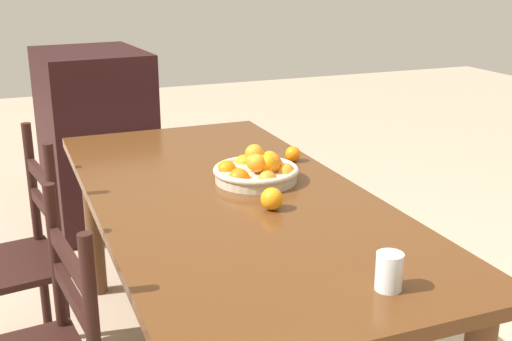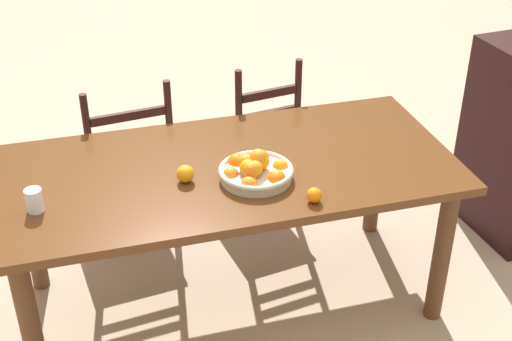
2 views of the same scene
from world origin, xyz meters
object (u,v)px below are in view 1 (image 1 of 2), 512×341
(cabinet, at_px, (96,139))
(orange_loose_1, at_px, (293,154))
(orange_loose_0, at_px, (272,199))
(chair_by_cabinet, at_px, (14,267))
(drinking_glass, at_px, (389,272))
(fruit_bowl, at_px, (257,170))
(dining_table, at_px, (229,219))

(cabinet, bearing_deg, orange_loose_1, -164.28)
(orange_loose_1, bearing_deg, orange_loose_0, 147.85)
(chair_by_cabinet, xyz_separation_m, cabinet, (1.45, -0.52, 0.07))
(cabinet, bearing_deg, drinking_glass, -177.26)
(orange_loose_1, distance_m, drinking_glass, 1.08)
(fruit_bowl, xyz_separation_m, orange_loose_1, (0.18, -0.23, -0.01))
(orange_loose_0, bearing_deg, fruit_bowl, -12.27)
(chair_by_cabinet, distance_m, fruit_bowl, 0.96)
(fruit_bowl, distance_m, orange_loose_1, 0.29)
(dining_table, bearing_deg, drinking_glass, -170.75)
(dining_table, xyz_separation_m, chair_by_cabinet, (0.34, 0.72, -0.21))
(orange_loose_1, bearing_deg, drinking_glass, 167.45)
(chair_by_cabinet, height_order, orange_loose_1, chair_by_cabinet)
(dining_table, height_order, cabinet, cabinet)
(chair_by_cabinet, bearing_deg, dining_table, 56.00)
(dining_table, height_order, fruit_bowl, fruit_bowl)
(chair_by_cabinet, relative_size, orange_loose_0, 12.79)
(chair_by_cabinet, xyz_separation_m, orange_loose_1, (-0.08, -1.08, 0.34))
(orange_loose_1, bearing_deg, fruit_bowl, 127.85)
(orange_loose_1, relative_size, drinking_glass, 0.65)
(dining_table, distance_m, cabinet, 1.80)
(fruit_bowl, distance_m, orange_loose_0, 0.29)
(dining_table, bearing_deg, fruit_bowl, -59.36)
(orange_loose_0, bearing_deg, drinking_glass, -174.95)
(dining_table, relative_size, fruit_bowl, 6.24)
(cabinet, xyz_separation_m, orange_loose_1, (-1.53, -0.56, 0.26))
(chair_by_cabinet, height_order, drinking_glass, chair_by_cabinet)
(drinking_glass, bearing_deg, fruit_bowl, -0.56)
(cabinet, height_order, drinking_glass, cabinet)
(cabinet, bearing_deg, orange_loose_0, -176.59)
(chair_by_cabinet, xyz_separation_m, orange_loose_0, (-0.54, -0.80, 0.34))
(fruit_bowl, xyz_separation_m, orange_loose_0, (-0.28, 0.06, -0.00))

